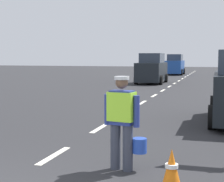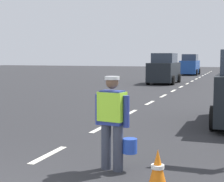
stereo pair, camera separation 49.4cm
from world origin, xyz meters
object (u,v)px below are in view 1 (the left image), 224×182
Objects in this scene: road_worker at (123,118)px; traffic_cone_near at (172,169)px; car_oncoming_third at (175,65)px; car_oncoming_second at (152,69)px.

traffic_cone_near is (0.95, -0.70, -0.62)m from road_worker.
road_worker is 35.03m from car_oncoming_third.
car_oncoming_third reaches higher than car_oncoming_second.
car_oncoming_third reaches higher than road_worker.
car_oncoming_third is at bearing 89.33° from car_oncoming_second.
traffic_cone_near is 0.14× the size of car_oncoming_second.
road_worker is 0.38× the size of car_oncoming_second.
road_worker reaches higher than traffic_cone_near.
car_oncoming_second is (-3.27, 21.29, 0.12)m from road_worker.
road_worker is 2.68× the size of traffic_cone_near.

